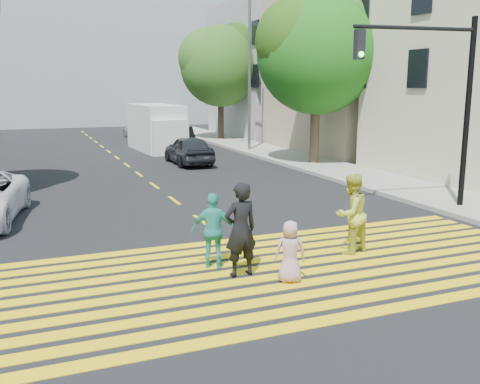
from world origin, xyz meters
TOP-DOWN VIEW (x-y plane):
  - ground at (0.00, 0.00)m, footprint 120.00×120.00m
  - sidewalk_right at (8.50, 15.00)m, footprint 3.00×60.00m
  - crosswalk at (0.00, 1.28)m, footprint 13.40×5.30m
  - lane_line at (0.00, 22.50)m, footprint 0.12×34.40m
  - building_right_tan at (15.00, 19.00)m, footprint 10.00×10.00m
  - building_right_grey at (15.00, 30.00)m, footprint 10.00×10.00m
  - backdrop_block at (0.00, 48.00)m, footprint 30.00×8.00m
  - tree_right_near at (8.63, 14.51)m, footprint 7.04×6.66m
  - tree_right_far at (8.55, 27.69)m, footprint 7.09×6.78m
  - pedestrian_man at (-0.65, 1.36)m, footprint 0.75×0.53m
  - pedestrian_woman at (2.28, 1.82)m, footprint 1.06×0.92m
  - pedestrian_child at (0.12, 0.64)m, footprint 0.71×0.59m
  - pedestrian_extra at (-0.99, 2.01)m, footprint 1.04×0.74m
  - dark_car_near at (2.94, 17.15)m, footprint 1.71×4.22m
  - silver_car at (3.43, 31.57)m, footprint 2.03×4.47m
  - dark_car_parked at (5.07, 25.67)m, footprint 1.87×3.85m
  - white_van at (2.85, 23.42)m, footprint 2.48×5.91m
  - traffic_signal at (6.95, 4.47)m, footprint 3.98×0.72m
  - street_lamp at (7.57, 20.88)m, footprint 2.19×0.70m

SIDE VIEW (x-z plane):
  - ground at x=0.00m, z-range 0.00..0.00m
  - lane_line at x=0.00m, z-range 0.00..0.01m
  - crosswalk at x=0.00m, z-range 0.00..0.01m
  - sidewalk_right at x=8.50m, z-range 0.00..0.15m
  - dark_car_parked at x=5.07m, z-range 0.00..1.22m
  - pedestrian_child at x=0.12m, z-range 0.00..1.25m
  - silver_car at x=3.43m, z-range 0.00..1.27m
  - dark_car_near at x=2.94m, z-range 0.00..1.43m
  - pedestrian_extra at x=-0.99m, z-range 0.00..1.63m
  - pedestrian_woman at x=2.28m, z-range 0.00..1.87m
  - pedestrian_man at x=-0.65m, z-range 0.00..1.95m
  - white_van at x=2.85m, z-range -0.07..2.67m
  - traffic_signal at x=6.95m, z-range 0.86..6.72m
  - building_right_tan at x=15.00m, z-range 0.00..10.00m
  - building_right_grey at x=15.00m, z-range 0.00..10.00m
  - tree_right_far at x=8.55m, z-range 1.43..9.58m
  - street_lamp at x=7.57m, z-range 0.72..10.49m
  - tree_right_near at x=8.63m, z-range 1.48..9.83m
  - backdrop_block at x=0.00m, z-range 0.00..12.00m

